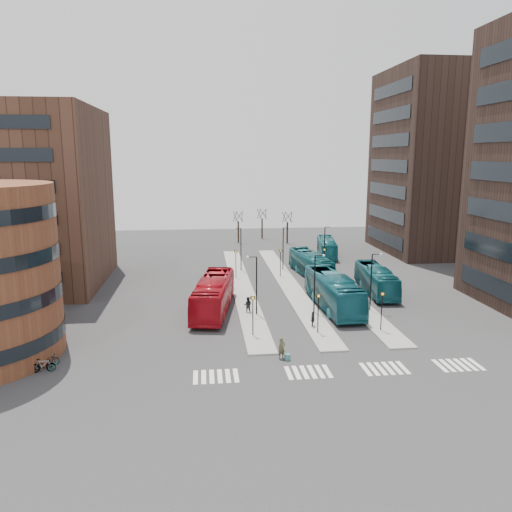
{
  "coord_description": "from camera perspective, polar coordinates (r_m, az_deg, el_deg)",
  "views": [
    {
      "loc": [
        -8.79,
        -30.71,
        16.15
      ],
      "look_at": [
        -2.79,
        24.09,
        5.0
      ],
      "focal_mm": 35.0,
      "sensor_mm": 36.0,
      "label": 1
    }
  ],
  "objects": [
    {
      "name": "traveller",
      "position": [
        40.93,
        2.95,
        -10.47
      ],
      "size": [
        0.77,
        0.65,
        1.79
      ],
      "primitive_type": "imported",
      "rotation": [
        0.0,
        0.0,
        0.41
      ],
      "color": "#47442A",
      "rests_on": "ground"
    },
    {
      "name": "teal_bus_c",
      "position": [
        61.21,
        13.55,
        -2.67
      ],
      "size": [
        3.46,
        11.45,
        3.14
      ],
      "primitive_type": "imported",
      "rotation": [
        0.0,
        0.0,
        -0.07
      ],
      "color": "#12515C",
      "rests_on": "ground"
    },
    {
      "name": "lamp_posts",
      "position": [
        61.11,
        4.67,
        -0.48
      ],
      "size": [
        14.04,
        20.24,
        6.12
      ],
      "color": "black",
      "rests_on": "ground"
    },
    {
      "name": "teal_bus_a",
      "position": [
        54.18,
        8.81,
        -4.01
      ],
      "size": [
        3.54,
        13.35,
        3.69
      ],
      "primitive_type": "imported",
      "rotation": [
        0.0,
        0.0,
        0.03
      ],
      "color": "#13525F",
      "rests_on": "ground"
    },
    {
      "name": "ground",
      "position": [
        35.79,
        9.0,
        -15.54
      ],
      "size": [
        160.0,
        160.0,
        0.0
      ],
      "primitive_type": "plane",
      "color": "#2A2A2C",
      "rests_on": "ground"
    },
    {
      "name": "crosswalk_stripes",
      "position": [
        39.7,
        9.96,
        -12.74
      ],
      "size": [
        22.35,
        2.4,
        0.01
      ],
      "color": "silver",
      "rests_on": "ground"
    },
    {
      "name": "suitcase",
      "position": [
        40.88,
        3.62,
        -11.46
      ],
      "size": [
        0.47,
        0.4,
        0.52
      ],
      "primitive_type": "cube",
      "rotation": [
        0.0,
        0.0,
        0.19
      ],
      "color": "navy",
      "rests_on": "ground"
    },
    {
      "name": "commuter_c",
      "position": [
        49.0,
        9.28,
        -6.87
      ],
      "size": [
        1.26,
        1.28,
        1.77
      ],
      "primitive_type": "imported",
      "rotation": [
        0.0,
        0.0,
        3.96
      ],
      "color": "black",
      "rests_on": "ground"
    },
    {
      "name": "sign_poles",
      "position": [
        56.4,
        4.57,
        -2.71
      ],
      "size": [
        12.45,
        22.12,
        3.65
      ],
      "color": "black",
      "rests_on": "ground"
    },
    {
      "name": "red_bus",
      "position": [
        52.59,
        -4.87,
        -4.42
      ],
      "size": [
        5.12,
        13.41,
        3.65
      ],
      "primitive_type": "imported",
      "rotation": [
        0.0,
        0.0,
        -0.16
      ],
      "color": "#A60C17",
      "rests_on": "ground"
    },
    {
      "name": "commuter_b",
      "position": [
        48.08,
        6.52,
        -7.25
      ],
      "size": [
        0.69,
        1.02,
        1.61
      ],
      "primitive_type": "imported",
      "rotation": [
        0.0,
        0.0,
        1.23
      ],
      "color": "black",
      "rests_on": "ground"
    },
    {
      "name": "bicycle_far",
      "position": [
        43.25,
        -22.59,
        -10.77
      ],
      "size": [
        1.81,
        0.94,
        0.9
      ],
      "primitive_type": "imported",
      "rotation": [
        0.0,
        0.0,
        1.36
      ],
      "color": "gray",
      "rests_on": "ground"
    },
    {
      "name": "island_mid",
      "position": [
        63.72,
        3.71,
        -3.2
      ],
      "size": [
        2.5,
        45.0,
        0.15
      ],
      "primitive_type": "cube",
      "color": "gray",
      "rests_on": "ground"
    },
    {
      "name": "bicycle_near",
      "position": [
        41.95,
        -23.14,
        -11.47
      ],
      "size": [
        1.84,
        0.71,
        0.95
      ],
      "primitive_type": "imported",
      "rotation": [
        0.0,
        0.0,
        1.61
      ],
      "color": "gray",
      "rests_on": "ground"
    },
    {
      "name": "bicycle_mid",
      "position": [
        41.86,
        -23.18,
        -11.42
      ],
      "size": [
        1.87,
        0.74,
        1.1
      ],
      "primitive_type": "imported",
      "rotation": [
        0.0,
        0.0,
        1.7
      ],
      "color": "gray",
      "rests_on": "ground"
    },
    {
      "name": "commuter_a",
      "position": [
        52.03,
        -0.94,
        -5.63
      ],
      "size": [
        1.01,
        0.87,
        1.77
      ],
      "primitive_type": "imported",
      "rotation": [
        0.0,
        0.0,
        2.87
      ],
      "color": "black",
      "rests_on": "ground"
    },
    {
      "name": "island_right",
      "position": [
        65.0,
        8.94,
        -3.03
      ],
      "size": [
        2.5,
        45.0,
        0.15
      ],
      "primitive_type": "cube",
      "color": "gray",
      "rests_on": "ground"
    },
    {
      "name": "teal_bus_b",
      "position": [
        68.37,
        6.27,
        -0.91
      ],
      "size": [
        4.16,
        11.82,
        3.22
      ],
      "primitive_type": "imported",
      "rotation": [
        0.0,
        0.0,
        0.13
      ],
      "color": "#12555E",
      "rests_on": "ground"
    },
    {
      "name": "tower_far",
      "position": [
        90.42,
        20.88,
        9.97
      ],
      "size": [
        20.12,
        20.0,
        30.0
      ],
      "color": "#2F201A",
      "rests_on": "ground"
    },
    {
      "name": "teal_bus_d",
      "position": [
        81.78,
        8.1,
        0.98
      ],
      "size": [
        4.17,
        10.88,
        2.96
      ],
      "primitive_type": "imported",
      "rotation": [
        0.0,
        0.0,
        -0.16
      ],
      "color": "#16636E",
      "rests_on": "ground"
    },
    {
      "name": "island_left",
      "position": [
        62.98,
        -1.68,
        -3.36
      ],
      "size": [
        2.5,
        45.0,
        0.15
      ],
      "primitive_type": "cube",
      "color": "gray",
      "rests_on": "ground"
    },
    {
      "name": "bare_trees",
      "position": [
        95.02,
        0.74,
        3.31
      ],
      "size": [
        10.97,
        8.14,
        5.9
      ],
      "color": "black",
      "rests_on": "ground"
    }
  ]
}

